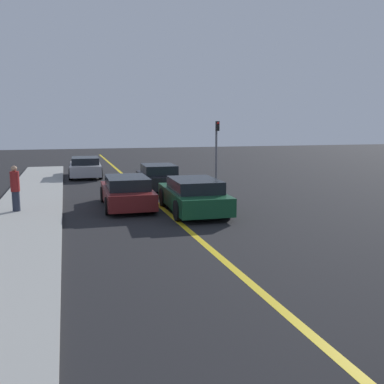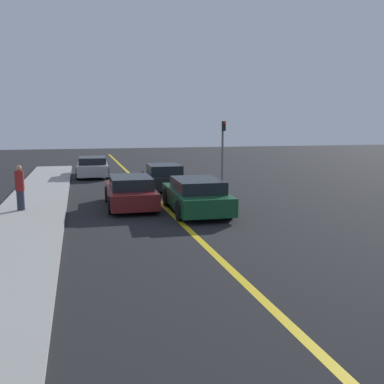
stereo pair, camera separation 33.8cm
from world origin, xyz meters
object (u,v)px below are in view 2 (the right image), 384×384
Objects in this scene: car_parked_left_lot at (164,177)px; car_oncoming_far at (93,167)px; car_far_distant at (130,192)px; car_ahead_center at (196,195)px; pedestrian_by_sign at (20,188)px; traffic_light at (223,144)px.

car_oncoming_far is (-3.31, 6.24, 0.01)m from car_parked_left_lot.
car_far_distant is at bearing -115.02° from car_parked_left_lot.
pedestrian_by_sign reaches higher than car_ahead_center.
car_parked_left_lot is (-0.07, 5.95, -0.02)m from car_ahead_center.
car_oncoming_far is 11.14m from pedestrian_by_sign.
traffic_light is (10.14, 6.60, 1.20)m from pedestrian_by_sign.
pedestrian_by_sign reaches higher than car_oncoming_far.
car_ahead_center is 2.73× the size of pedestrian_by_sign.
car_parked_left_lot is at bearing 92.90° from car_ahead_center.
traffic_light is at bearing 66.96° from car_ahead_center.
traffic_light is at bearing 30.54° from car_parked_left_lot.
car_parked_left_lot is at bearing -60.23° from car_oncoming_far.
car_ahead_center reaches higher than car_far_distant.
car_far_distant is 4.10m from pedestrian_by_sign.
car_oncoming_far is 8.43m from traffic_light.
car_far_distant is 8.96m from traffic_light.
car_oncoming_far is at bearing 74.59° from pedestrian_by_sign.
car_far_distant is 1.12× the size of car_parked_left_lot.
car_oncoming_far is at bearing 107.73° from car_ahead_center.
car_far_distant is 0.99× the size of car_oncoming_far.
traffic_light reaches higher than pedestrian_by_sign.
car_parked_left_lot is 4.67m from traffic_light.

